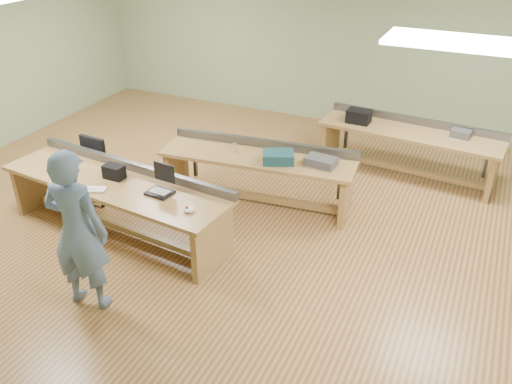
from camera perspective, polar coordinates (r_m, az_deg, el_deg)
floor at (r=7.47m, az=-0.77°, el=-2.77°), size 10.00×10.00×0.00m
wall_back at (r=10.40m, az=8.98°, el=15.09°), size 10.00×0.04×3.00m
workbench_front at (r=7.13m, az=-14.38°, el=-0.19°), size 3.26×1.18×0.86m
workbench_mid at (r=7.60m, az=0.23°, el=2.60°), size 2.79×0.99×0.86m
workbench_back at (r=8.74m, az=15.80°, el=5.09°), size 2.81×0.98×0.86m
person at (r=5.81m, az=-18.26°, el=-3.93°), size 0.72×0.53×1.82m
laptop_base at (r=6.61m, az=-10.10°, el=-0.06°), size 0.32×0.27×0.03m
laptop_screen at (r=6.59m, az=-9.62°, el=2.04°), size 0.30×0.04×0.24m
keyboard at (r=6.90m, az=-17.27°, el=0.26°), size 0.46×0.29×0.03m
trackball_mouse at (r=6.19m, az=-7.05°, el=-1.83°), size 0.14×0.16×0.06m
camera_bag at (r=7.08m, az=-14.72°, el=2.07°), size 0.26×0.17×0.18m
task_chair at (r=8.05m, az=-17.17°, el=1.18°), size 0.55×0.55×0.95m
parts_bin_teal at (r=7.28m, az=2.36°, el=3.69°), size 0.50×0.45×0.14m
parts_bin_grey at (r=7.25m, az=6.87°, el=3.22°), size 0.43×0.30×0.11m
mug at (r=7.32m, az=1.30°, el=3.63°), size 0.15×0.15×0.10m
drinks_can at (r=7.60m, az=-2.27°, el=4.70°), size 0.07×0.07×0.12m
storage_box_back at (r=8.75m, az=10.77°, el=7.84°), size 0.37×0.27×0.21m
tray_back at (r=8.62m, az=20.78°, el=5.78°), size 0.31×0.25×0.11m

